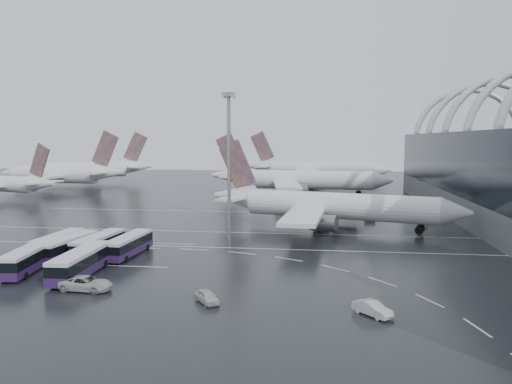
# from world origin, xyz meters

# --- Properties ---
(ground) EXTENTS (420.00, 420.00, 0.00)m
(ground) POSITION_xyz_m (0.00, 0.00, 0.00)
(ground) COLOR black
(ground) RESTS_ON ground
(lane_marking_near) EXTENTS (120.00, 0.25, 0.01)m
(lane_marking_near) POSITION_xyz_m (0.00, -2.00, 0.01)
(lane_marking_near) COLOR white
(lane_marking_near) RESTS_ON ground
(lane_marking_mid) EXTENTS (120.00, 0.25, 0.01)m
(lane_marking_mid) POSITION_xyz_m (0.00, 12.00, 0.01)
(lane_marking_mid) COLOR white
(lane_marking_mid) RESTS_ON ground
(lane_marking_far) EXTENTS (120.00, 0.25, 0.01)m
(lane_marking_far) POSITION_xyz_m (0.00, 40.00, 0.01)
(lane_marking_far) COLOR white
(lane_marking_far) RESTS_ON ground
(bus_bay_line_south) EXTENTS (28.00, 0.25, 0.01)m
(bus_bay_line_south) POSITION_xyz_m (-24.00, -16.00, 0.01)
(bus_bay_line_south) COLOR white
(bus_bay_line_south) RESTS_ON ground
(bus_bay_line_north) EXTENTS (28.00, 0.25, 0.01)m
(bus_bay_line_north) POSITION_xyz_m (-24.00, 0.00, 0.01)
(bus_bay_line_north) COLOR white
(bus_bay_line_north) RESTS_ON ground
(airliner_main) EXTENTS (53.15, 46.01, 18.32)m
(airliner_main) POSITION_xyz_m (12.77, 19.31, 4.59)
(airliner_main) COLOR white
(airliner_main) RESTS_ON ground
(airliner_gate_b) EXTENTS (59.13, 52.99, 20.52)m
(airliner_gate_b) POSITION_xyz_m (3.62, 78.43, 5.14)
(airliner_gate_b) COLOR white
(airliner_gate_b) RESTS_ON ground
(airliner_gate_c) EXTENTS (61.70, 56.78, 21.98)m
(airliner_gate_c) POSITION_xyz_m (8.94, 131.18, 5.50)
(airliner_gate_c) COLOR white
(airliner_gate_c) RESTS_ON ground
(jet_remote_west) EXTENTS (39.14, 31.82, 17.35)m
(jet_remote_west) POSITION_xyz_m (-84.47, 59.42, 4.48)
(jet_remote_west) COLOR white
(jet_remote_west) RESTS_ON ground
(jet_remote_mid) EXTENTS (49.50, 39.88, 21.56)m
(jet_remote_mid) POSITION_xyz_m (-81.62, 86.81, 5.57)
(jet_remote_mid) COLOR white
(jet_remote_mid) RESTS_ON ground
(jet_remote_far) EXTENTS (47.38, 38.70, 21.65)m
(jet_remote_far) POSITION_xyz_m (-83.75, 117.07, 5.59)
(jet_remote_far) COLOR white
(jet_remote_far) RESTS_ON ground
(bus_row_near_a) EXTENTS (3.34, 12.40, 3.03)m
(bus_row_near_a) POSITION_xyz_m (-30.33, -9.16, 1.66)
(bus_row_near_a) COLOR #2D1441
(bus_row_near_a) RESTS_ON ground
(bus_row_near_b) EXTENTS (4.27, 13.12, 3.17)m
(bus_row_near_b) POSITION_xyz_m (-27.27, -11.85, 1.74)
(bus_row_near_b) COLOR #2D1441
(bus_row_near_b) RESTS_ON ground
(bus_row_near_c) EXTENTS (3.70, 13.10, 3.19)m
(bus_row_near_c) POSITION_xyz_m (-23.25, -9.82, 1.75)
(bus_row_near_c) COLOR #2D1441
(bus_row_near_c) RESTS_ON ground
(bus_row_near_d) EXTENTS (3.52, 12.99, 3.17)m
(bus_row_near_d) POSITION_xyz_m (-18.38, -9.59, 1.74)
(bus_row_near_d) COLOR #2D1441
(bus_row_near_d) RESTS_ON ground
(bus_row_far_a) EXTENTS (4.70, 13.46, 3.25)m
(bus_row_far_a) POSITION_xyz_m (-28.57, -20.45, 1.78)
(bus_row_far_a) COLOR #2D1441
(bus_row_far_a) RESTS_ON ground
(bus_row_far_c) EXTENTS (3.78, 14.08, 3.44)m
(bus_row_far_c) POSITION_xyz_m (-20.21, -21.79, 1.89)
(bus_row_far_c) COLOR #2D1441
(bus_row_far_c) RESTS_ON ground
(van_curve_a) EXTENTS (6.50, 3.31, 1.76)m
(van_curve_a) POSITION_xyz_m (-16.52, -27.86, 0.88)
(van_curve_a) COLOR silver
(van_curve_a) RESTS_ON ground
(van_curve_b) EXTENTS (3.81, 4.30, 1.41)m
(van_curve_b) POSITION_xyz_m (-0.95, -30.43, 0.70)
(van_curve_b) COLOR silver
(van_curve_b) RESTS_ON ground
(van_curve_c) EXTENTS (4.25, 4.38, 1.49)m
(van_curve_c) POSITION_xyz_m (17.02, -32.19, 0.74)
(van_curve_c) COLOR silver
(van_curve_c) RESTS_ON ground
(floodlight_mast) EXTENTS (2.03, 2.03, 26.48)m
(floodlight_mast) POSITION_xyz_m (-4.83, 4.33, 16.65)
(floodlight_mast) COLOR gray
(floodlight_mast) RESTS_ON ground
(gse_cart_belly_b) EXTENTS (2.36, 1.39, 1.29)m
(gse_cart_belly_b) POSITION_xyz_m (22.65, 30.20, 0.64)
(gse_cart_belly_b) COLOR slate
(gse_cart_belly_b) RESTS_ON ground
(gse_cart_belly_c) EXTENTS (2.36, 1.39, 1.29)m
(gse_cart_belly_c) POSITION_xyz_m (11.19, 21.59, 0.64)
(gse_cart_belly_c) COLOR gold
(gse_cart_belly_c) RESTS_ON ground
(gse_cart_belly_d) EXTENTS (1.98, 1.17, 1.08)m
(gse_cart_belly_d) POSITION_xyz_m (33.09, 24.90, 0.54)
(gse_cart_belly_d) COLOR slate
(gse_cart_belly_d) RESTS_ON ground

